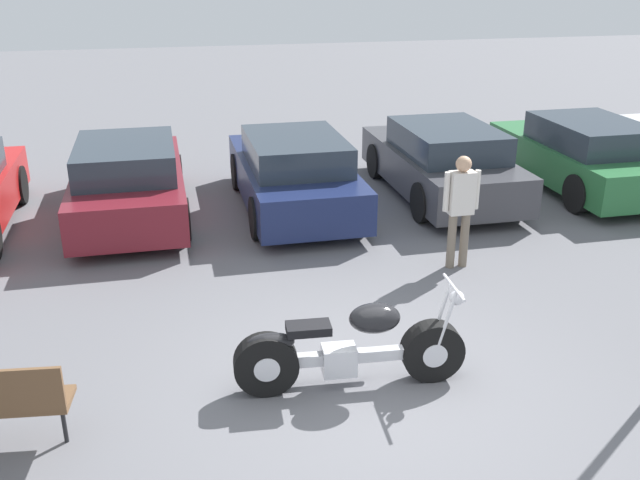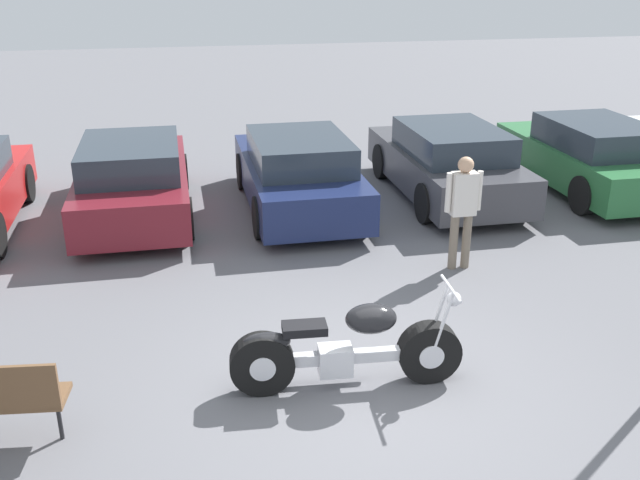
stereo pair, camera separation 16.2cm
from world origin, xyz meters
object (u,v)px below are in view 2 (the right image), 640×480
parked_car_maroon (133,180)px  parked_car_navy (298,173)px  person_standing (463,204)px  motorcycle (345,349)px  parked_car_dark_grey (447,162)px  parked_car_green (590,156)px

parked_car_maroon → parked_car_navy: bearing=-3.7°
parked_car_navy → person_standing: size_ratio=2.60×
parked_car_navy → person_standing: 3.44m
parked_car_navy → person_standing: person_standing is taller
motorcycle → parked_car_dark_grey: bearing=60.1°
parked_car_dark_grey → person_standing: 3.24m
parked_car_green → person_standing: person_standing is taller
person_standing → parked_car_green: bearing=38.2°
motorcycle → person_standing: (2.26, 2.57, 0.53)m
parked_car_dark_grey → parked_car_green: size_ratio=1.00×
parked_car_green → parked_car_navy: bearing=179.9°
parked_car_dark_grey → parked_car_navy: bearing=-177.1°
motorcycle → parked_car_dark_grey: size_ratio=0.56×
parked_car_maroon → parked_car_green: bearing=-1.3°
parked_car_navy → parked_car_dark_grey: (2.74, 0.14, 0.00)m
parked_car_maroon → parked_car_dark_grey: size_ratio=1.00×
parked_car_green → person_standing: (-3.72, -2.93, 0.31)m
motorcycle → parked_car_maroon: parked_car_maroon is taller
motorcycle → parked_car_navy: (0.49, 5.50, 0.22)m
motorcycle → parked_car_green: size_ratio=0.56×
motorcycle → parked_car_navy: size_ratio=0.56×
motorcycle → person_standing: 3.46m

